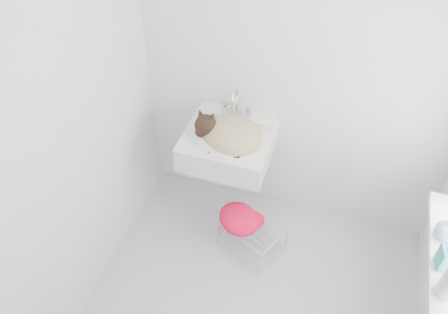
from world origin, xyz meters
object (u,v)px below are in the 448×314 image
(sink, at_px, (228,135))
(bottle_a, at_px, (444,294))
(wire_rack, at_px, (251,233))
(bottle_c, at_px, (443,237))
(bottle_b, at_px, (444,266))
(cat, at_px, (229,133))

(sink, relative_size, bottle_a, 2.47)
(wire_rack, xyz_separation_m, bottle_c, (1.14, -0.19, 0.70))
(bottle_a, bearing_deg, wire_rack, 153.89)
(wire_rack, distance_m, bottle_b, 1.39)
(wire_rack, bearing_deg, bottle_a, -26.11)
(wire_rack, relative_size, bottle_c, 2.64)
(cat, relative_size, bottle_c, 3.00)
(cat, bearing_deg, bottle_b, -13.29)
(bottle_a, xyz_separation_m, bottle_c, (0.00, 0.37, 0.00))
(wire_rack, height_order, bottle_c, bottle_c)
(wire_rack, xyz_separation_m, bottle_a, (1.14, -0.56, 0.70))
(cat, distance_m, wire_rack, 0.82)
(sink, xyz_separation_m, wire_rack, (0.27, -0.25, -0.70))
(bottle_a, bearing_deg, cat, 150.60)
(sink, distance_m, cat, 0.05)
(cat, xyz_separation_m, bottle_c, (1.39, -0.42, -0.04))
(bottle_a, height_order, bottle_b, bottle_a)
(bottle_a, bearing_deg, sink, 150.27)
(bottle_c, bearing_deg, bottle_a, -90.00)
(cat, xyz_separation_m, wire_rack, (0.26, -0.23, -0.74))
(wire_rack, bearing_deg, bottle_c, -9.43)
(sink, xyz_separation_m, cat, (0.01, -0.02, 0.04))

